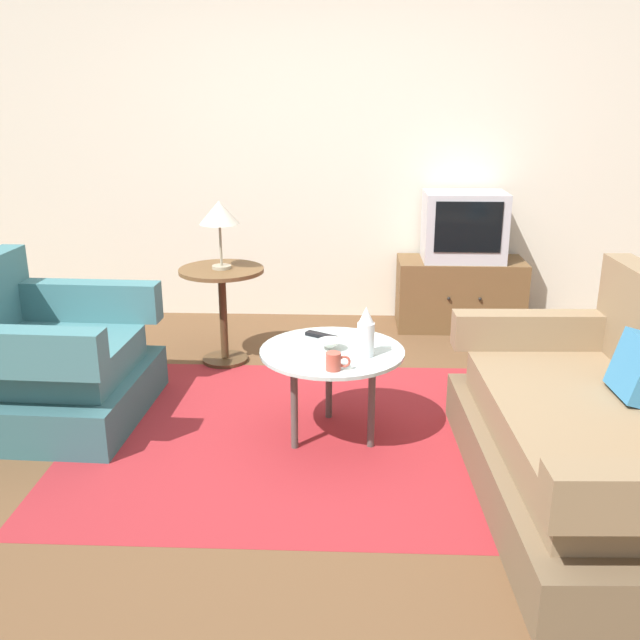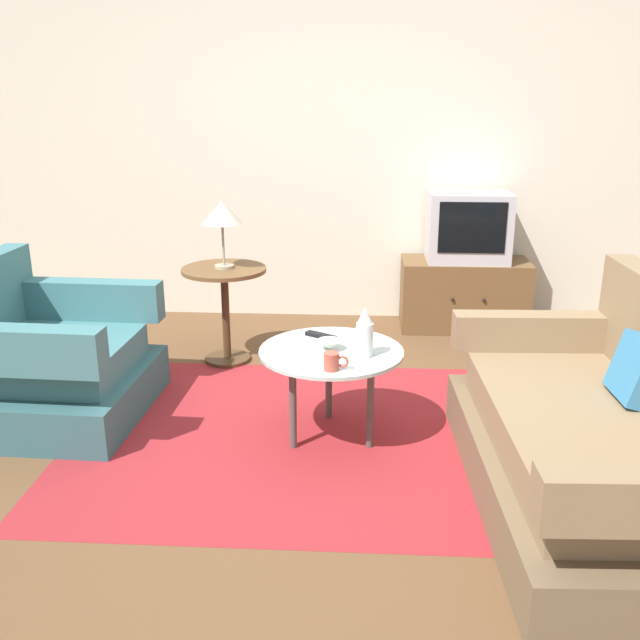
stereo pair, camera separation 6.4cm
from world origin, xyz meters
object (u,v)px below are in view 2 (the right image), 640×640
(table_lamp, at_px, (222,214))
(tv_remote_dark, at_px, (321,336))
(armchair, at_px, (45,364))
(bowl, at_px, (329,345))
(television, at_px, (468,227))
(mug, at_px, (332,361))
(tv_stand, at_px, (464,294))
(couch, at_px, (602,442))
(coffee_table, at_px, (331,359))
(vase, at_px, (365,333))
(side_table, at_px, (225,294))

(table_lamp, height_order, tv_remote_dark, table_lamp)
(armchair, bearing_deg, bowl, 85.65)
(television, height_order, bowl, television)
(table_lamp, xyz_separation_m, tv_remote_dark, (0.67, -0.85, -0.49))
(armchair, xyz_separation_m, table_lamp, (0.83, 0.85, 0.68))
(mug, relative_size, tv_remote_dark, 0.67)
(tv_stand, bearing_deg, couch, -83.76)
(bowl, bearing_deg, coffee_table, -16.64)
(couch, bearing_deg, television, 4.13)
(couch, relative_size, vase, 7.08)
(couch, xyz_separation_m, tv_remote_dark, (-1.23, 0.73, 0.19))
(vase, height_order, mug, vase)
(side_table, xyz_separation_m, table_lamp, (0.00, -0.00, 0.52))
(television, distance_m, tv_remote_dark, 1.93)
(coffee_table, relative_size, vase, 2.91)
(armchair, distance_m, vase, 1.77)
(coffee_table, height_order, vase, vase)
(vase, bearing_deg, table_lamp, 128.88)
(coffee_table, bearing_deg, vase, -24.18)
(side_table, bearing_deg, tv_stand, 25.60)
(tv_stand, bearing_deg, vase, -111.46)
(mug, bearing_deg, side_table, 119.92)
(vase, distance_m, tv_remote_dark, 0.36)
(armchair, relative_size, tv_remote_dark, 5.94)
(vase, bearing_deg, bowl, 156.17)
(table_lamp, relative_size, tv_remote_dark, 2.46)
(couch, bearing_deg, coffee_table, 62.70)
(tv_stand, distance_m, tv_remote_dark, 1.92)
(tv_stand, bearing_deg, bowl, -116.76)
(couch, relative_size, table_lamp, 4.11)
(tv_stand, height_order, bowl, bowl)
(coffee_table, height_order, side_table, side_table)
(coffee_table, bearing_deg, tv_stand, 63.48)
(armchair, xyz_separation_m, couch, (2.73, -0.73, 0.00))
(vase, xyz_separation_m, mug, (-0.15, -0.19, -0.08))
(tv_stand, xyz_separation_m, mug, (-0.89, -2.09, 0.26))
(table_lamp, relative_size, mug, 3.69)
(coffee_table, relative_size, table_lamp, 1.69)
(television, bearing_deg, tv_remote_dark, -120.62)
(armchair, height_order, tv_remote_dark, armchair)
(table_lamp, bearing_deg, couch, -39.84)
(side_table, height_order, table_lamp, table_lamp)
(bowl, bearing_deg, television, 63.24)
(table_lamp, bearing_deg, television, 25.77)
(armchair, relative_size, coffee_table, 1.43)
(vase, relative_size, mug, 2.14)
(vase, relative_size, tv_remote_dark, 1.43)
(armchair, bearing_deg, vase, 83.82)
(couch, height_order, coffee_table, couch)
(coffee_table, bearing_deg, couch, -25.19)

